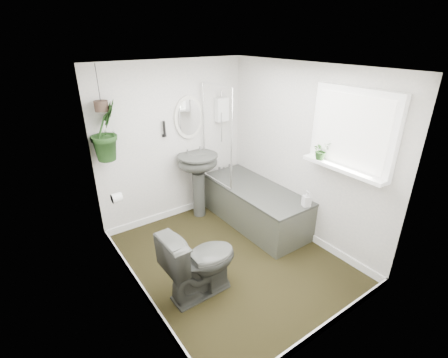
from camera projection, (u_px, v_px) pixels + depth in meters
floor at (231, 259)px, 4.10m from camera, size 2.30×2.80×0.02m
ceiling at (233, 66)px, 3.14m from camera, size 2.30×2.80×0.02m
wall_back at (174, 143)px, 4.67m from camera, size 2.30×0.02×2.30m
wall_front at (337, 234)px, 2.57m from camera, size 2.30×0.02×2.30m
wall_left at (131, 204)px, 3.01m from camera, size 0.02×2.80×2.30m
wall_right at (303, 155)px, 4.23m from camera, size 0.02×2.80×2.30m
skirting at (231, 255)px, 4.07m from camera, size 2.30×2.80×0.10m
bathtub at (255, 205)px, 4.77m from camera, size 0.72×1.72×0.58m
bath_screen at (217, 136)px, 4.55m from camera, size 0.04×0.72×1.40m
shower_box at (222, 110)px, 4.87m from camera, size 0.20×0.10×0.35m
oval_mirror at (189, 118)px, 4.63m from camera, size 0.46×0.03×0.62m
wall_sconce at (164, 129)px, 4.45m from camera, size 0.04×0.04×0.22m
toilet_roll_holder at (117, 198)px, 3.67m from camera, size 0.11×0.11×0.11m
window_recess at (353, 130)px, 3.47m from camera, size 0.08×1.00×0.90m
window_sill at (343, 168)px, 3.60m from camera, size 0.18×1.00×0.04m
window_blinds at (350, 131)px, 3.44m from camera, size 0.01×0.86×0.76m
toilet at (200, 261)px, 3.41m from camera, size 0.81×0.47×0.82m
pedestal_sink at (199, 186)px, 4.89m from camera, size 0.68×0.61×1.00m
sill_plant at (321, 150)px, 3.76m from camera, size 0.24×0.22×0.21m
hanging_plant at (105, 131)px, 3.89m from camera, size 0.51×0.50×0.72m
soap_bottle at (307, 199)px, 4.11m from camera, size 0.12×0.12×0.21m
hanging_pot at (101, 106)px, 3.76m from camera, size 0.16×0.16×0.12m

